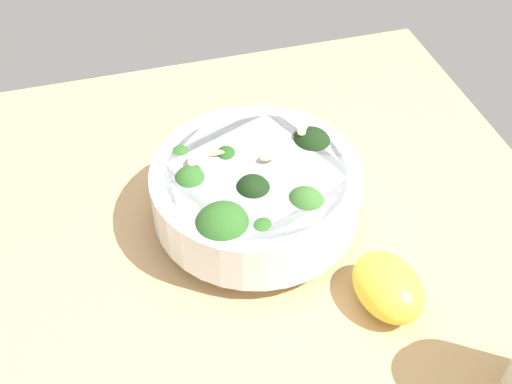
# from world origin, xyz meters

# --- Properties ---
(ground_plane) EXTENTS (0.65, 0.65, 0.05)m
(ground_plane) POSITION_xyz_m (0.00, 0.00, -0.02)
(ground_plane) COLOR tan
(bowl_of_broccoli) EXTENTS (0.19, 0.19, 0.09)m
(bowl_of_broccoli) POSITION_xyz_m (-0.03, -0.04, 0.04)
(bowl_of_broccoli) COLOR white
(bowl_of_broccoli) RESTS_ON ground_plane
(lemon_wedge) EXTENTS (0.06, 0.08, 0.04)m
(lemon_wedge) POSITION_xyz_m (-0.11, 0.08, 0.02)
(lemon_wedge) COLOR yellow
(lemon_wedge) RESTS_ON ground_plane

